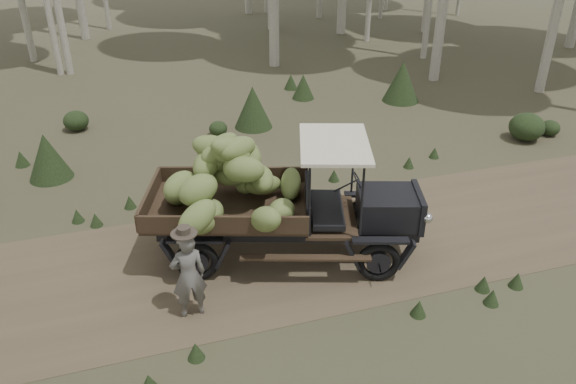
% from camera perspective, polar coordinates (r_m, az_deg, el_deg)
% --- Properties ---
extents(ground, '(120.00, 120.00, 0.00)m').
position_cam_1_polar(ground, '(11.44, 6.76, -4.89)').
color(ground, '#473D2B').
rests_on(ground, ground).
extents(dirt_track, '(70.00, 4.00, 0.01)m').
position_cam_1_polar(dirt_track, '(11.44, 6.76, -4.88)').
color(dirt_track, brown).
rests_on(dirt_track, ground).
extents(banana_truck, '(5.36, 3.20, 2.61)m').
position_cam_1_polar(banana_truck, '(10.17, -3.08, 0.27)').
color(banana_truck, black).
rests_on(banana_truck, ground).
extents(farmer, '(0.59, 0.44, 1.71)m').
position_cam_1_polar(farmer, '(9.23, -10.09, -8.25)').
color(farmer, '#585550').
rests_on(farmer, ground).
extents(undergrowth, '(24.09, 21.21, 1.33)m').
position_cam_1_polar(undergrowth, '(9.71, 17.21, -9.14)').
color(undergrowth, '#233319').
rests_on(undergrowth, ground).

